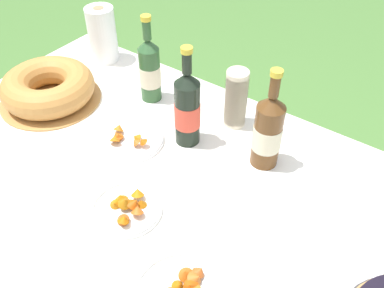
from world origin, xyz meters
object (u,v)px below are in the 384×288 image
Objects in this scene: cup_stack at (236,99)px; juice_bottle_red at (187,109)px; snack_plate_far at (130,139)px; cider_bottle_green at (150,70)px; paper_towel_roll at (102,34)px; snack_plate_left at (127,208)px; bundt_cake at (48,88)px; cider_bottle_amber at (268,131)px.

cup_stack is 0.18m from juice_bottle_red.
cup_stack is at bearing 51.11° from snack_plate_far.
cider_bottle_green reaches higher than paper_towel_roll.
snack_plate_left is (0.28, -0.44, -0.10)m from cider_bottle_green.
bundt_cake is at bearing 179.74° from snack_plate_far.
bundt_cake is at bearing 158.94° from snack_plate_left.
bundt_cake is 1.83× the size of snack_plate_left.
paper_towel_roll is (-0.32, 0.10, -0.01)m from cider_bottle_green.
bundt_cake is 0.66m from cup_stack.
bundt_cake is 0.54m from juice_bottle_red.
juice_bottle_red reaches higher than cider_bottle_green.
cider_bottle_amber reaches higher than bundt_cake.
cup_stack is at bearing -4.49° from paper_towel_roll.
bundt_cake is 0.33m from paper_towel_roll.
cider_bottle_amber is at bearing -10.81° from paper_towel_roll.
juice_bottle_red is at bearing 97.14° from snack_plate_left.
snack_plate_far is at bearing -128.89° from cup_stack.
cup_stack is 0.63× the size of cider_bottle_amber.
cider_bottle_green is at bearing 113.42° from snack_plate_far.
bundt_cake is 0.79m from cider_bottle_amber.
juice_bottle_red is 0.60m from paper_towel_roll.
cider_bottle_green is 0.94× the size of juice_bottle_red.
snack_plate_left is (0.56, -0.22, -0.04)m from bundt_cake.
snack_plate_left is at bearing -41.54° from paper_towel_roll.
cider_bottle_amber is 0.25m from juice_bottle_red.
snack_plate_left is (0.04, -0.33, -0.11)m from juice_bottle_red.
snack_plate_far is (-0.14, -0.11, -0.11)m from juice_bottle_red.
cup_stack is 1.05× the size of snack_plate_left.
juice_bottle_red is at bearing -115.55° from cup_stack.
paper_towel_roll is (-0.81, 0.15, -0.01)m from cider_bottle_amber.
bundt_cake is at bearing -167.87° from juice_bottle_red.
cider_bottle_amber is 1.66× the size of snack_plate_left.
cup_stack is 0.65× the size of cider_bottle_green.
paper_towel_roll is (-0.04, 0.32, 0.05)m from bundt_cake.
cider_bottle_green is 0.97× the size of cider_bottle_amber.
cup_stack reaches higher than bundt_cake.
juice_bottle_red is 1.71× the size of snack_plate_left.
snack_plate_left is at bearing -21.06° from bundt_cake.
juice_bottle_red is 1.56× the size of snack_plate_far.
cider_bottle_green reaches higher than snack_plate_far.
paper_towel_roll reaches higher than snack_plate_far.
cider_bottle_amber is at bearing 62.14° from snack_plate_left.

